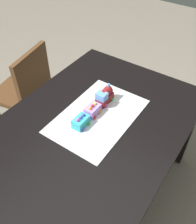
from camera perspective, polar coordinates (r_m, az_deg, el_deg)
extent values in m
plane|color=gray|center=(2.08, -1.01, -16.83)|extent=(8.00, 8.00, 0.00)
cube|color=black|center=(1.49, -1.35, -3.04)|extent=(1.40, 1.00, 0.03)
cube|color=black|center=(2.31, -0.90, 4.75)|extent=(0.07, 0.07, 0.71)
cube|color=black|center=(2.07, 19.51, -4.23)|extent=(0.07, 0.07, 0.71)
cube|color=brown|center=(2.27, -17.25, 4.39)|extent=(0.47, 0.47, 0.04)
cube|color=brown|center=(2.05, -14.49, 7.97)|extent=(0.40, 0.11, 0.40)
cube|color=brown|center=(2.60, -17.03, 3.58)|extent=(0.04, 0.04, 0.42)
cube|color=brown|center=(2.43, -10.64, 1.64)|extent=(0.04, 0.04, 0.42)
cube|color=brown|center=(2.24, -15.09, -3.75)|extent=(0.04, 0.04, 0.42)
cube|color=silver|center=(1.52, 0.00, -0.87)|extent=(0.60, 0.40, 0.00)
cube|color=maroon|center=(1.60, 1.49, 2.99)|extent=(0.12, 0.06, 0.05)
cylinder|color=maroon|center=(1.58, 1.83, 4.51)|extent=(0.07, 0.05, 0.05)
cube|color=#669EEA|center=(1.54, 0.82, 3.63)|extent=(0.06, 0.06, 0.04)
cylinder|color=#669EEA|center=(1.58, 2.42, 5.93)|extent=(0.02, 0.02, 0.03)
sphere|color=#F4EFCC|center=(1.64, 2.82, 4.48)|extent=(0.02, 0.02, 0.02)
cylinder|color=orange|center=(1.64, 1.09, 3.73)|extent=(0.02, 0.01, 0.02)
cylinder|color=#4C59D8|center=(1.60, -0.28, 2.42)|extent=(0.02, 0.01, 0.02)
cylinder|color=green|center=(1.61, 3.22, 2.80)|extent=(0.02, 0.01, 0.02)
cylinder|color=#D84CB2|center=(1.57, 1.89, 1.44)|extent=(0.02, 0.01, 0.02)
cube|color=#AD84E0|center=(1.52, -1.22, 0.41)|extent=(0.10, 0.06, 0.06)
cylinder|color=green|center=(1.56, -1.71, 1.05)|extent=(0.02, 0.01, 0.02)
cylinder|color=orange|center=(1.53, -2.91, -0.11)|extent=(0.02, 0.01, 0.02)
cylinder|color=orange|center=(1.53, 0.48, 0.01)|extent=(0.02, 0.01, 0.02)
cylinder|color=red|center=(1.50, -0.70, -1.19)|extent=(0.02, 0.01, 0.02)
sphere|color=yellow|center=(1.51, -0.69, 1.89)|extent=(0.02, 0.02, 0.02)
sphere|color=orange|center=(1.48, -1.80, 0.82)|extent=(0.02, 0.02, 0.02)
sphere|color=red|center=(1.49, -1.24, 1.36)|extent=(0.02, 0.02, 0.02)
cube|color=#38B7C6|center=(1.45, -3.92, -2.23)|extent=(0.10, 0.06, 0.06)
cylinder|color=#4C59D8|center=(1.49, -4.35, -1.49)|extent=(0.02, 0.01, 0.02)
cylinder|color=orange|center=(1.46, -5.66, -2.75)|extent=(0.02, 0.01, 0.02)
cylinder|color=green|center=(1.46, -2.11, -2.63)|extent=(0.02, 0.01, 0.02)
cylinder|color=#4C59D8|center=(1.43, -3.41, -3.94)|extent=(0.02, 0.01, 0.02)
sphere|color=#4C59D8|center=(1.44, -3.38, -0.70)|extent=(0.02, 0.02, 0.02)
sphere|color=#4C59D8|center=(1.43, -3.99, -1.28)|extent=(0.02, 0.02, 0.02)
sphere|color=#D84CB2|center=(1.41, -4.60, -1.87)|extent=(0.02, 0.02, 0.02)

